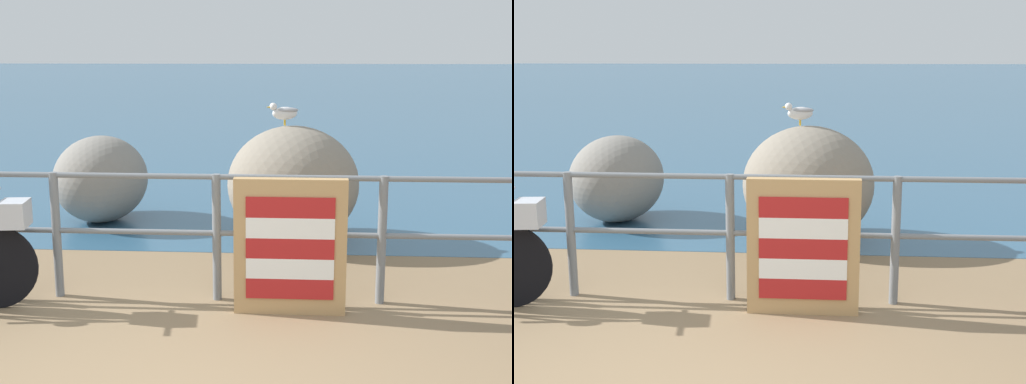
# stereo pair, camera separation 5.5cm
# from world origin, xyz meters

# --- Properties ---
(ground_plane) EXTENTS (120.00, 120.00, 0.10)m
(ground_plane) POSITION_xyz_m (0.00, 20.00, -0.05)
(ground_plane) COLOR #846B4C
(sea_surface) EXTENTS (120.00, 90.00, 0.01)m
(sea_surface) POSITION_xyz_m (0.00, 48.41, 0.00)
(sea_surface) COLOR #2D5675
(sea_surface) RESTS_ON ground_plane
(promenade_railing) EXTENTS (7.80, 0.07, 1.02)m
(promenade_railing) POSITION_xyz_m (0.00, 2.14, 0.63)
(promenade_railing) COLOR slate
(promenade_railing) RESTS_ON ground_plane
(folded_deckchair_stack) EXTENTS (0.84, 0.10, 1.04)m
(folded_deckchair_stack) POSITION_xyz_m (0.58, 1.89, 0.52)
(folded_deckchair_stack) COLOR tan
(folded_deckchair_stack) RESTS_ON ground_plane
(breakwater_boulder_main) EXTENTS (1.35, 1.36, 1.21)m
(breakwater_boulder_main) POSITION_xyz_m (0.58, 3.90, 0.60)
(breakwater_boulder_main) COLOR gray
(breakwater_boulder_main) RESTS_ON ground
(breakwater_boulder_left) EXTENTS (1.06, 1.29, 1.00)m
(breakwater_boulder_left) POSITION_xyz_m (-1.64, 4.61, 0.50)
(breakwater_boulder_left) COLOR gray
(breakwater_boulder_left) RESTS_ON ground
(seagull) EXTENTS (0.34, 0.18, 0.23)m
(seagull) POSITION_xyz_m (0.49, 3.92, 1.34)
(seagull) COLOR gold
(seagull) RESTS_ON breakwater_boulder_main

